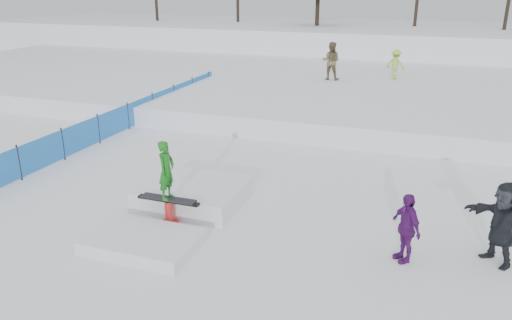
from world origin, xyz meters
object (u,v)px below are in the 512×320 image
(jib_rail_feature, at_px, (180,203))
(spectator_purple, at_px, (406,228))
(walker_ygreen, at_px, (395,64))
(spectator_dark, at_px, (502,223))
(walker_olive, at_px, (331,61))
(safety_fence, at_px, (128,116))

(jib_rail_feature, bearing_deg, spectator_purple, -4.09)
(walker_ygreen, bearing_deg, spectator_purple, 113.56)
(spectator_dark, bearing_deg, jib_rail_feature, -131.83)
(walker_ygreen, height_order, jib_rail_feature, walker_ygreen)
(walker_olive, relative_size, walker_ygreen, 1.26)
(spectator_purple, bearing_deg, walker_ygreen, 148.30)
(walker_olive, distance_m, walker_ygreen, 3.35)
(walker_olive, height_order, jib_rail_feature, walker_olive)
(safety_fence, distance_m, walker_ygreen, 13.92)
(walker_olive, distance_m, spectator_dark, 16.48)
(spectator_purple, xyz_separation_m, spectator_dark, (1.85, 0.56, 0.14))
(spectator_purple, height_order, jib_rail_feature, jib_rail_feature)
(walker_olive, xyz_separation_m, spectator_purple, (4.78, -15.63, -0.99))
(walker_olive, relative_size, spectator_purple, 1.25)
(safety_fence, xyz_separation_m, spectator_purple, (11.00, -6.58, 0.21))
(spectator_dark, bearing_deg, spectator_purple, -116.36)
(walker_olive, xyz_separation_m, jib_rail_feature, (-0.68, -15.24, -1.45))
(jib_rail_feature, bearing_deg, walker_olive, 87.44)
(walker_ygreen, xyz_separation_m, jib_rail_feature, (-3.78, -16.48, -1.25))
(spectator_purple, relative_size, jib_rail_feature, 0.35)
(walker_olive, xyz_separation_m, spectator_dark, (6.63, -15.07, -0.85))
(jib_rail_feature, bearing_deg, safety_fence, 131.84)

